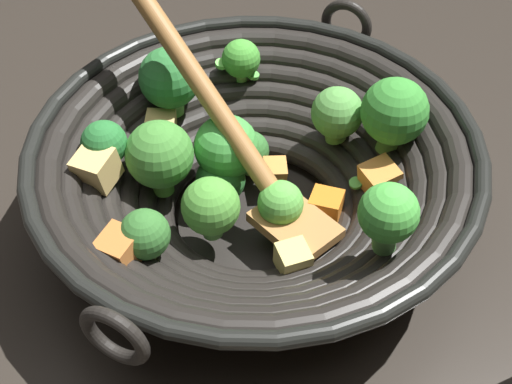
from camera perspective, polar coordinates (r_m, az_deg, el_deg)
name	(u,v)px	position (r m, az deg, el deg)	size (l,w,h in m)	color
ground_plane	(255,224)	(0.68, -0.09, -2.53)	(4.00, 4.00, 0.00)	#28231E
wok	(253,171)	(0.63, -0.21, 1.64)	(0.39, 0.39, 0.20)	black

